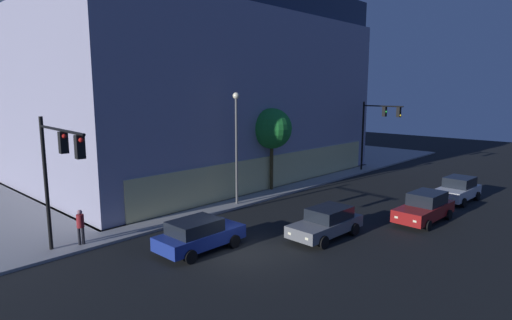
{
  "coord_description": "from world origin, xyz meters",
  "views": [
    {
      "loc": [
        -13.49,
        -13.55,
        7.7
      ],
      "look_at": [
        4.77,
        3.65,
        3.59
      ],
      "focal_mm": 29.29,
      "sensor_mm": 36.0,
      "label": 1
    }
  ],
  "objects_px": {
    "sidewalk_tree": "(272,129)",
    "car_grey": "(326,222)",
    "car_red": "(425,207)",
    "traffic_light_far_corner": "(377,123)",
    "car_white": "(458,189)",
    "car_blue": "(199,234)",
    "street_lamp_sidewalk": "(236,134)",
    "traffic_light_near_corner": "(58,161)",
    "pedestrian_waiting": "(80,224)",
    "modern_building": "(161,87)"
  },
  "relations": [
    {
      "from": "traffic_light_near_corner",
      "to": "car_red",
      "type": "xyz_separation_m",
      "value": [
        17.45,
        -9.22,
        -3.87
      ]
    },
    {
      "from": "traffic_light_far_corner",
      "to": "street_lamp_sidewalk",
      "type": "relative_size",
      "value": 0.88
    },
    {
      "from": "pedestrian_waiting",
      "to": "car_blue",
      "type": "distance_m",
      "value": 5.96
    },
    {
      "from": "street_lamp_sidewalk",
      "to": "car_white",
      "type": "relative_size",
      "value": 1.75
    },
    {
      "from": "pedestrian_waiting",
      "to": "car_grey",
      "type": "bearing_deg",
      "value": -39.92
    },
    {
      "from": "traffic_light_far_corner",
      "to": "car_white",
      "type": "distance_m",
      "value": 11.45
    },
    {
      "from": "street_lamp_sidewalk",
      "to": "car_red",
      "type": "bearing_deg",
      "value": -63.53
    },
    {
      "from": "traffic_light_far_corner",
      "to": "pedestrian_waiting",
      "type": "distance_m",
      "value": 28.06
    },
    {
      "from": "traffic_light_far_corner",
      "to": "car_grey",
      "type": "xyz_separation_m",
      "value": [
        -18.15,
        -6.67,
        -4.02
      ]
    },
    {
      "from": "sidewalk_tree",
      "to": "car_grey",
      "type": "distance_m",
      "value": 11.55
    },
    {
      "from": "pedestrian_waiting",
      "to": "traffic_light_near_corner",
      "type": "bearing_deg",
      "value": -132.77
    },
    {
      "from": "street_lamp_sidewalk",
      "to": "car_white",
      "type": "height_order",
      "value": "street_lamp_sidewalk"
    },
    {
      "from": "modern_building",
      "to": "pedestrian_waiting",
      "type": "xyz_separation_m",
      "value": [
        -16.19,
        -16.63,
        -6.91
      ]
    },
    {
      "from": "traffic_light_near_corner",
      "to": "sidewalk_tree",
      "type": "xyz_separation_m",
      "value": [
        16.99,
        2.56,
        0.16
      ]
    },
    {
      "from": "car_red",
      "to": "car_white",
      "type": "height_order",
      "value": "car_red"
    },
    {
      "from": "car_grey",
      "to": "car_red",
      "type": "bearing_deg",
      "value": -23.23
    },
    {
      "from": "car_blue",
      "to": "car_white",
      "type": "bearing_deg",
      "value": -17.96
    },
    {
      "from": "car_grey",
      "to": "car_red",
      "type": "xyz_separation_m",
      "value": [
        6.35,
        -2.73,
        0.04
      ]
    },
    {
      "from": "car_blue",
      "to": "car_red",
      "type": "bearing_deg",
      "value": -26.77
    },
    {
      "from": "modern_building",
      "to": "sidewalk_tree",
      "type": "bearing_deg",
      "value": -92.41
    },
    {
      "from": "pedestrian_waiting",
      "to": "car_red",
      "type": "bearing_deg",
      "value": -34.02
    },
    {
      "from": "car_white",
      "to": "car_blue",
      "type": "bearing_deg",
      "value": 162.04
    },
    {
      "from": "traffic_light_near_corner",
      "to": "car_blue",
      "type": "height_order",
      "value": "traffic_light_near_corner"
    },
    {
      "from": "sidewalk_tree",
      "to": "modern_building",
      "type": "bearing_deg",
      "value": 87.59
    },
    {
      "from": "modern_building",
      "to": "traffic_light_far_corner",
      "type": "height_order",
      "value": "modern_building"
    },
    {
      "from": "car_grey",
      "to": "car_white",
      "type": "relative_size",
      "value": 1.08
    },
    {
      "from": "traffic_light_far_corner",
      "to": "pedestrian_waiting",
      "type": "bearing_deg",
      "value": 177.12
    },
    {
      "from": "traffic_light_near_corner",
      "to": "car_red",
      "type": "bearing_deg",
      "value": -27.86
    },
    {
      "from": "car_blue",
      "to": "car_red",
      "type": "relative_size",
      "value": 0.92
    },
    {
      "from": "car_white",
      "to": "street_lamp_sidewalk",
      "type": "bearing_deg",
      "value": 137.96
    },
    {
      "from": "traffic_light_near_corner",
      "to": "sidewalk_tree",
      "type": "bearing_deg",
      "value": 8.57
    },
    {
      "from": "car_red",
      "to": "sidewalk_tree",
      "type": "bearing_deg",
      "value": 92.23
    },
    {
      "from": "street_lamp_sidewalk",
      "to": "modern_building",
      "type": "bearing_deg",
      "value": 71.79
    },
    {
      "from": "street_lamp_sidewalk",
      "to": "sidewalk_tree",
      "type": "height_order",
      "value": "street_lamp_sidewalk"
    },
    {
      "from": "street_lamp_sidewalk",
      "to": "car_grey",
      "type": "distance_m",
      "value": 8.99
    },
    {
      "from": "sidewalk_tree",
      "to": "car_grey",
      "type": "xyz_separation_m",
      "value": [
        -5.89,
        -9.06,
        -4.08
      ]
    },
    {
      "from": "traffic_light_near_corner",
      "to": "car_blue",
      "type": "distance_m",
      "value": 7.19
    },
    {
      "from": "car_red",
      "to": "pedestrian_waiting",
      "type": "bearing_deg",
      "value": 145.98
    },
    {
      "from": "car_white",
      "to": "traffic_light_far_corner",
      "type": "bearing_deg",
      "value": 59.5
    },
    {
      "from": "street_lamp_sidewalk",
      "to": "car_blue",
      "type": "bearing_deg",
      "value": -147.07
    },
    {
      "from": "street_lamp_sidewalk",
      "to": "car_white",
      "type": "bearing_deg",
      "value": -42.04
    },
    {
      "from": "pedestrian_waiting",
      "to": "car_grey",
      "type": "relative_size",
      "value": 0.39
    },
    {
      "from": "street_lamp_sidewalk",
      "to": "car_blue",
      "type": "relative_size",
      "value": 1.69
    },
    {
      "from": "traffic_light_near_corner",
      "to": "sidewalk_tree",
      "type": "distance_m",
      "value": 17.18
    },
    {
      "from": "street_lamp_sidewalk",
      "to": "pedestrian_waiting",
      "type": "height_order",
      "value": "street_lamp_sidewalk"
    },
    {
      "from": "modern_building",
      "to": "street_lamp_sidewalk",
      "type": "distance_m",
      "value": 17.93
    },
    {
      "from": "traffic_light_far_corner",
      "to": "pedestrian_waiting",
      "type": "relative_size",
      "value": 3.7
    },
    {
      "from": "street_lamp_sidewalk",
      "to": "car_red",
      "type": "height_order",
      "value": "street_lamp_sidewalk"
    },
    {
      "from": "modern_building",
      "to": "traffic_light_far_corner",
      "type": "xyz_separation_m",
      "value": [
        11.6,
        -18.02,
        -3.29
      ]
    },
    {
      "from": "street_lamp_sidewalk",
      "to": "car_grey",
      "type": "xyz_separation_m",
      "value": [
        -1.04,
        -7.94,
        -4.08
      ]
    }
  ]
}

